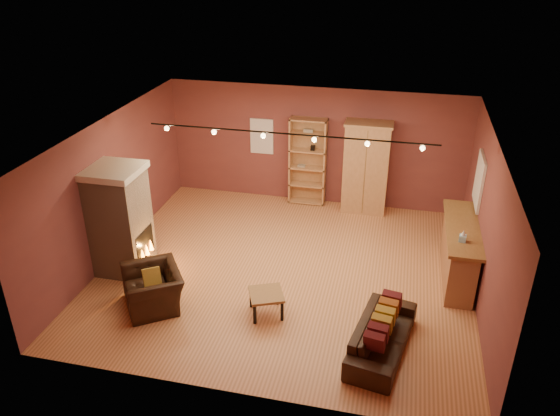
% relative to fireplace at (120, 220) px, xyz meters
% --- Properties ---
extents(floor, '(7.00, 7.00, 0.00)m').
position_rel_fireplace_xyz_m(floor, '(3.04, 0.60, -1.06)').
color(floor, '#B06B3E').
rests_on(floor, ground).
extents(ceiling, '(7.00, 7.00, 0.00)m').
position_rel_fireplace_xyz_m(ceiling, '(3.04, 0.60, 1.74)').
color(ceiling, brown).
rests_on(ceiling, back_wall).
extents(back_wall, '(7.00, 0.02, 2.80)m').
position_rel_fireplace_xyz_m(back_wall, '(3.04, 3.85, 0.34)').
color(back_wall, brown).
rests_on(back_wall, floor).
extents(left_wall, '(0.02, 6.50, 2.80)m').
position_rel_fireplace_xyz_m(left_wall, '(-0.46, 0.60, 0.34)').
color(left_wall, brown).
rests_on(left_wall, floor).
extents(right_wall, '(0.02, 6.50, 2.80)m').
position_rel_fireplace_xyz_m(right_wall, '(6.54, 0.60, 0.34)').
color(right_wall, brown).
rests_on(right_wall, floor).
extents(fireplace, '(1.01, 0.98, 2.12)m').
position_rel_fireplace_xyz_m(fireplace, '(0.00, 0.00, 0.00)').
color(fireplace, tan).
rests_on(fireplace, floor).
extents(back_window, '(0.56, 0.04, 0.86)m').
position_rel_fireplace_xyz_m(back_window, '(1.74, 3.83, 0.49)').
color(back_window, white).
rests_on(back_window, back_wall).
extents(bookcase, '(0.86, 0.34, 2.11)m').
position_rel_fireplace_xyz_m(bookcase, '(2.89, 3.74, 0.01)').
color(bookcase, tan).
rests_on(bookcase, floor).
extents(armoire, '(1.06, 0.61, 2.16)m').
position_rel_fireplace_xyz_m(armoire, '(4.27, 3.58, 0.03)').
color(armoire, tan).
rests_on(armoire, floor).
extents(bar_counter, '(0.60, 2.25, 1.08)m').
position_rel_fireplace_xyz_m(bar_counter, '(6.24, 1.15, -0.51)').
color(bar_counter, '#A9754D').
rests_on(bar_counter, floor).
extents(tissue_box, '(0.13, 0.13, 0.21)m').
position_rel_fireplace_xyz_m(tissue_box, '(6.19, 0.59, 0.10)').
color(tissue_box, '#91CCE8').
rests_on(tissue_box, bar_counter).
extents(right_window, '(0.05, 0.90, 1.00)m').
position_rel_fireplace_xyz_m(right_window, '(6.51, 2.00, 0.59)').
color(right_window, white).
rests_on(right_window, right_wall).
extents(loveseat, '(0.87, 1.92, 0.77)m').
position_rel_fireplace_xyz_m(loveseat, '(5.00, -1.27, -0.68)').
color(loveseat, black).
rests_on(loveseat, floor).
extents(armchair, '(1.18, 1.27, 0.93)m').
position_rel_fireplace_xyz_m(armchair, '(1.04, -0.99, -0.59)').
color(armchair, black).
rests_on(armchair, floor).
extents(coffee_table, '(0.73, 0.73, 0.42)m').
position_rel_fireplace_xyz_m(coffee_table, '(3.02, -0.78, -0.70)').
color(coffee_table, olive).
rests_on(coffee_table, floor).
extents(track_rail, '(5.20, 0.09, 0.13)m').
position_rel_fireplace_xyz_m(track_rail, '(3.04, 0.80, 1.63)').
color(track_rail, black).
rests_on(track_rail, ceiling).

